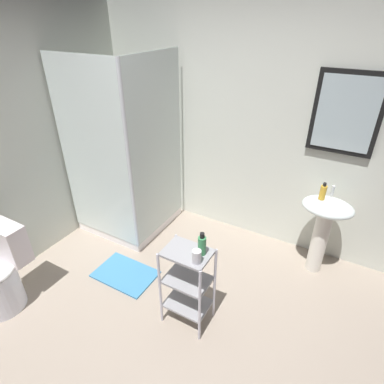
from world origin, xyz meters
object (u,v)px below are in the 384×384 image
toilet (0,276)px  body_wash_bottle_green (202,245)px  shower_stall (130,194)px  bath_mat (125,274)px  pedestal_sink (324,222)px  rinse_cup (197,257)px  storage_cart (187,281)px  hand_soap_bottle (323,192)px

toilet → body_wash_bottle_green: 1.82m
shower_stall → bath_mat: shower_stall is taller
pedestal_sink → rinse_cup: size_ratio=7.73×
body_wash_bottle_green → bath_mat: 1.22m
storage_cart → hand_soap_bottle: hand_soap_bottle is taller
storage_cart → body_wash_bottle_green: (0.10, 0.04, 0.38)m
storage_cart → body_wash_bottle_green: size_ratio=3.93×
shower_stall → rinse_cup: size_ratio=19.08×
shower_stall → body_wash_bottle_green: 1.60m
storage_cart → toilet: bearing=-156.8°
toilet → storage_cart: 1.64m
pedestal_sink → storage_cart: (-0.82, -1.16, -0.14)m
shower_stall → bath_mat: bearing=-57.3°
rinse_cup → bath_mat: (-0.92, 0.20, -0.78)m
pedestal_sink → toilet: size_ratio=1.07×
shower_stall → pedestal_sink: size_ratio=2.47×
pedestal_sink → toilet: (-2.32, -1.81, -0.26)m
shower_stall → hand_soap_bottle: shower_stall is taller
shower_stall → storage_cart: shower_stall is taller
toilet → shower_stall: bearing=80.1°
storage_cart → hand_soap_bottle: 1.46m
bath_mat → rinse_cup: bearing=-12.1°
toilet → storage_cart: (1.50, 0.64, 0.12)m
shower_stall → hand_soap_bottle: size_ratio=12.08×
pedestal_sink → body_wash_bottle_green: size_ratio=4.31×
shower_stall → toilet: 1.49m
shower_stall → storage_cart: (1.25, -0.82, -0.03)m
bath_mat → shower_stall: bearing=122.7°
storage_cart → bath_mat: 0.92m
toilet → storage_cart: bearing=23.2°
rinse_cup → body_wash_bottle_green: bearing=96.3°
shower_stall → storage_cart: 1.49m
body_wash_bottle_green → hand_soap_bottle: bearing=60.2°
body_wash_bottle_green → bath_mat: (-0.91, 0.10, -0.81)m
bath_mat → body_wash_bottle_green: bearing=-6.0°
storage_cart → rinse_cup: (0.12, -0.06, 0.36)m
shower_stall → bath_mat: (0.44, -0.69, -0.45)m
toilet → bath_mat: size_ratio=1.27×
toilet → hand_soap_bottle: size_ratio=4.59×
pedestal_sink → bath_mat: size_ratio=1.35×
hand_soap_bottle → rinse_cup: bearing=-117.3°
storage_cart → bath_mat: size_ratio=1.23×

